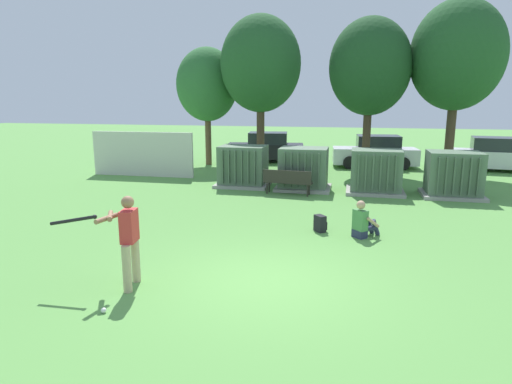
{
  "coord_description": "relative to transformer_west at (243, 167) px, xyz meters",
  "views": [
    {
      "loc": [
        1.54,
        -7.88,
        3.45
      ],
      "look_at": [
        -0.96,
        3.5,
        1.0
      ],
      "focal_mm": 31.18,
      "sensor_mm": 36.0,
      "label": 1
    }
  ],
  "objects": [
    {
      "name": "ground_plane",
      "position": [
        2.74,
        -9.21,
        -0.79
      ],
      "size": [
        96.0,
        96.0,
        0.0
      ],
      "primitive_type": "plane",
      "color": "#5B9947"
    },
    {
      "name": "fence_panel",
      "position": [
        -5.01,
        1.29,
        0.21
      ],
      "size": [
        4.8,
        0.12,
        2.0
      ],
      "primitive_type": "cube",
      "color": "beige",
      "rests_on": "ground"
    },
    {
      "name": "transformer_west",
      "position": [
        0.0,
        0.0,
        0.0
      ],
      "size": [
        2.1,
        1.7,
        1.62
      ],
      "color": "#9E9B93",
      "rests_on": "ground"
    },
    {
      "name": "transformer_mid_west",
      "position": [
        2.44,
        -0.17,
        0.0
      ],
      "size": [
        2.1,
        1.7,
        1.62
      ],
      "color": "#9E9B93",
      "rests_on": "ground"
    },
    {
      "name": "transformer_mid_east",
      "position": [
        5.13,
        -0.25,
        0.0
      ],
      "size": [
        2.1,
        1.7,
        1.62
      ],
      "color": "#9E9B93",
      "rests_on": "ground"
    },
    {
      "name": "transformer_east",
      "position": [
        7.81,
        -0.33,
        0.0
      ],
      "size": [
        2.1,
        1.7,
        1.62
      ],
      "color": "#9E9B93",
      "rests_on": "ground"
    },
    {
      "name": "park_bench",
      "position": [
        1.99,
        -1.28,
        -0.25
      ],
      "size": [
        1.83,
        0.61,
        0.92
      ],
      "color": "#2D2823",
      "rests_on": "ground"
    },
    {
      "name": "batter",
      "position": [
        0.29,
        -9.98,
        0.19
      ],
      "size": [
        1.62,
        0.74,
        1.74
      ],
      "color": "tan",
      "rests_on": "ground"
    },
    {
      "name": "sports_ball",
      "position": [
        0.39,
        -11.04,
        -0.74
      ],
      "size": [
        0.09,
        0.09,
        0.09
      ],
      "primitive_type": "sphere",
      "color": "white",
      "rests_on": "ground"
    },
    {
      "name": "seated_spectator",
      "position": [
        4.6,
        -5.91,
        -0.41
      ],
      "size": [
        0.75,
        0.73,
        0.96
      ],
      "color": "#282D4C",
      "rests_on": "ground"
    },
    {
      "name": "backpack",
      "position": [
        3.52,
        -5.66,
        -0.57
      ],
      "size": [
        0.37,
        0.38,
        0.44
      ],
      "color": "black",
      "rests_on": "ground"
    },
    {
      "name": "tree_left",
      "position": [
        -3.25,
        5.4,
        3.36
      ],
      "size": [
        3.17,
        3.17,
        6.05
      ],
      "color": "brown",
      "rests_on": "ground"
    },
    {
      "name": "tree_center_left",
      "position": [
        -0.25,
        4.57,
        4.28
      ],
      "size": [
        3.86,
        3.86,
        7.39
      ],
      "color": "#4C3828",
      "rests_on": "ground"
    },
    {
      "name": "tree_center_right",
      "position": [
        4.86,
        4.55,
        4.07
      ],
      "size": [
        3.71,
        3.71,
        7.09
      ],
      "color": "#4C3828",
      "rests_on": "ground"
    },
    {
      "name": "tree_right",
      "position": [
        8.57,
        4.67,
        4.52
      ],
      "size": [
        4.05,
        4.05,
        7.73
      ],
      "color": "#4C3828",
      "rests_on": "ground"
    },
    {
      "name": "parked_car_leftmost",
      "position": [
        -0.49,
        7.26,
        -0.04
      ],
      "size": [
        4.39,
        2.33,
        1.62
      ],
      "color": "black",
      "rests_on": "ground"
    },
    {
      "name": "parked_car_left_of_center",
      "position": [
        5.4,
        6.4,
        -0.04
      ],
      "size": [
        4.32,
        2.16,
        1.62
      ],
      "color": "silver",
      "rests_on": "ground"
    },
    {
      "name": "parked_car_right_of_center",
      "position": [
        10.93,
        6.5,
        -0.04
      ],
      "size": [
        4.38,
        2.31,
        1.62
      ],
      "color": "silver",
      "rests_on": "ground"
    }
  ]
}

